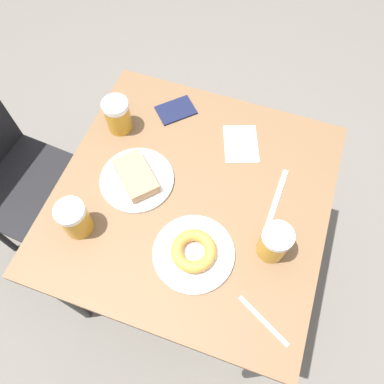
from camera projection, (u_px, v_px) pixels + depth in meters
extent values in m
plane|color=#666059|center=(192.00, 265.00, 1.80)|extent=(8.00, 8.00, 0.00)
cube|color=brown|center=(192.00, 197.00, 1.16)|extent=(0.82, 0.82, 0.03)
cylinder|color=black|center=(259.00, 370.00, 1.27)|extent=(0.04, 0.04, 0.71)
cylinder|color=black|center=(303.00, 188.00, 1.59)|extent=(0.04, 0.04, 0.71)
cylinder|color=black|center=(64.00, 297.00, 1.38)|extent=(0.04, 0.04, 0.71)
cylinder|color=black|center=(142.00, 141.00, 1.71)|extent=(0.04, 0.04, 0.71)
cube|color=black|center=(30.00, 188.00, 1.47)|extent=(0.43, 0.43, 0.02)
cylinder|color=black|center=(62.00, 263.00, 1.57)|extent=(0.03, 0.03, 0.46)
cylinder|color=black|center=(104.00, 195.00, 1.72)|extent=(0.03, 0.03, 0.46)
cylinder|color=black|center=(40.00, 169.00, 1.79)|extent=(0.03, 0.03, 0.46)
cylinder|color=silver|center=(137.00, 180.00, 1.16)|extent=(0.23, 0.23, 0.01)
cube|color=tan|center=(136.00, 176.00, 1.14)|extent=(0.17, 0.18, 0.04)
cylinder|color=silver|center=(194.00, 253.00, 1.05)|extent=(0.23, 0.23, 0.01)
torus|color=#D18938|center=(194.00, 251.00, 1.03)|extent=(0.13, 0.13, 0.03)
cylinder|color=#C68C23|center=(75.00, 220.00, 1.05)|extent=(0.08, 0.08, 0.10)
cylinder|color=white|center=(69.00, 211.00, 1.00)|extent=(0.08, 0.08, 0.02)
cylinder|color=#C68C23|center=(118.00, 117.00, 1.22)|extent=(0.08, 0.08, 0.10)
cylinder|color=white|center=(115.00, 105.00, 1.17)|extent=(0.08, 0.08, 0.02)
cylinder|color=#C68C23|center=(274.00, 244.00, 1.02)|extent=(0.08, 0.08, 0.10)
cylinder|color=white|center=(278.00, 236.00, 0.97)|extent=(0.08, 0.08, 0.02)
cube|color=white|center=(241.00, 144.00, 1.23)|extent=(0.17, 0.15, 0.00)
cube|color=silver|center=(263.00, 321.00, 0.97)|extent=(0.09, 0.15, 0.00)
cube|color=silver|center=(277.00, 197.00, 1.14)|extent=(0.21, 0.03, 0.00)
cube|color=#141938|center=(176.00, 110.00, 1.29)|extent=(0.15, 0.15, 0.01)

